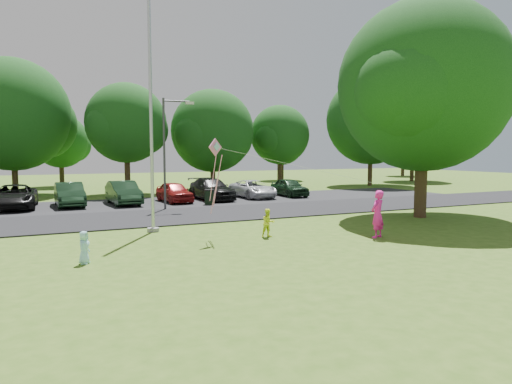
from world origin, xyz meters
name	(u,v)px	position (x,y,z in m)	size (l,w,h in m)	color
ground	(282,246)	(0.00, 0.00, 0.00)	(120.00, 120.00, 0.00)	#395B17
park_road	(202,214)	(0.00, 9.00, 0.03)	(60.00, 6.00, 0.06)	black
parking_strip	(171,202)	(0.00, 15.50, 0.03)	(42.00, 7.00, 0.06)	black
flagpole	(151,132)	(-3.50, 5.00, 4.17)	(0.50, 0.50, 10.00)	#B7BABF
street_lamp	(169,143)	(-1.03, 11.90, 3.86)	(1.81, 0.37, 6.42)	#3F3F44
trash_can	(209,197)	(1.79, 13.00, 0.50)	(0.63, 0.63, 1.00)	black
big_tree	(423,90)	(9.82, 3.38, 6.46)	(9.27, 8.61, 10.97)	#332316
tree_row	(162,124)	(1.59, 24.23, 5.71)	(64.35, 11.94, 10.88)	#332316
horizon_trees	(164,143)	(4.06, 33.88, 4.30)	(77.46, 7.20, 7.02)	#332316
parked_cars	(161,192)	(-0.63, 15.64, 0.75)	(20.29, 5.12, 1.46)	black
woman	(377,214)	(4.17, -0.09, 0.93)	(0.68, 0.45, 1.87)	#FF21A8
child_yellow	(268,223)	(0.35, 1.83, 0.56)	(0.55, 0.43, 1.13)	#EAFF28
child_blue	(84,247)	(-6.60, 0.31, 0.50)	(0.49, 0.32, 1.00)	#9FE3F4
kite	(219,159)	(-1.57, 2.21, 3.11)	(6.17, 2.64, 2.91)	pink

